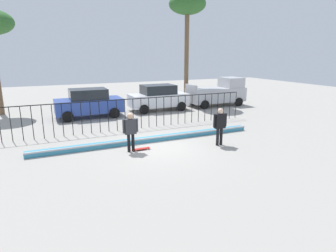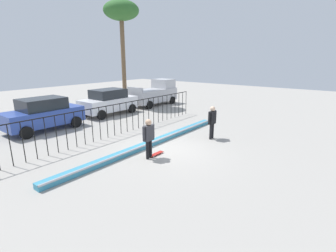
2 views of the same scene
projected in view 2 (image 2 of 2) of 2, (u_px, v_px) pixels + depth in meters
The scene contains 10 objects.
ground_plane at pixel (166, 150), 11.61m from camera, with size 60.00×60.00×0.00m, color #9E9991.
bowl_coping_ledge at pixel (151, 143), 12.12m from camera, with size 11.00×0.40×0.27m.
perimeter_fence at pixel (114, 117), 13.44m from camera, with size 14.04×0.04×1.73m.
skateboarder at pixel (149, 135), 10.33m from camera, with size 0.69×0.26×1.70m.
skateboard at pixel (156, 154), 10.92m from camera, with size 0.80×0.20×0.07m.
camera_operator at pixel (212, 119), 12.89m from camera, with size 0.71×0.27×1.75m.
parked_car_blue at pixel (43, 114), 14.57m from camera, with size 4.30×2.12×1.90m.
parked_car_white at pixel (109, 102), 18.71m from camera, with size 4.30×2.12×1.90m.
pickup_truck at pixel (155, 93), 22.67m from camera, with size 4.70×2.12×2.24m.
palm_tree_tall at pixel (121, 14), 20.43m from camera, with size 2.91×2.91×8.71m.
Camera 2 is at (-8.56, -6.78, 4.09)m, focal length 26.67 mm.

